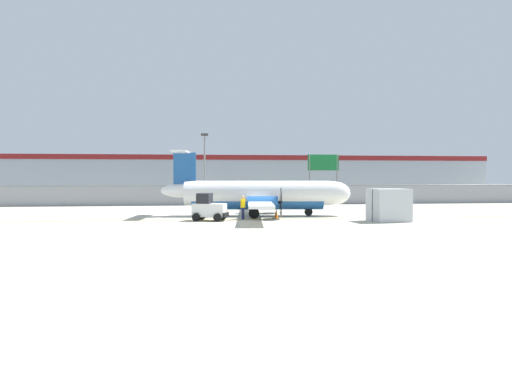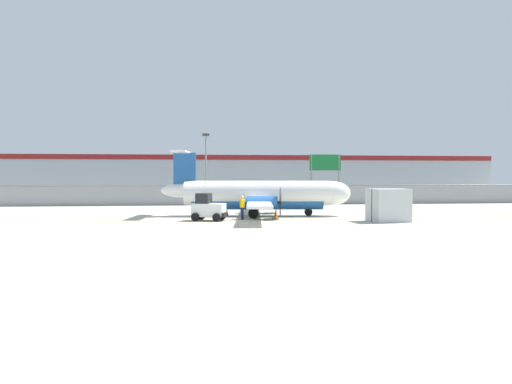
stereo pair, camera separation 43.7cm
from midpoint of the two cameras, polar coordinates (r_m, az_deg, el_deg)
The scene contains 17 objects.
ground_plane at distance 32.40m, azimuth -0.40°, elevation -3.40°, with size 140.00×140.00×0.01m.
perimeter_fence at distance 48.22m, azimuth -2.54°, elevation -0.30°, with size 98.00×0.10×2.10m.
parking_lot_strip at distance 59.73m, azimuth -3.37°, elevation -0.87°, with size 98.00×17.00×0.12m.
background_building at distance 78.12m, azimuth -4.21°, elevation 2.15°, with size 91.00×8.10×6.50m.
commuter_airplane at distance 34.92m, azimuth 0.26°, elevation -0.38°, with size 14.61×16.08×4.92m.
baggage_tug at distance 31.39m, azimuth -6.32°, elevation -2.03°, with size 2.56×1.96×1.88m.
ground_crew_worker at distance 31.99m, azimuth -2.04°, elevation -1.77°, with size 0.42×0.55×1.70m.
cargo_container at distance 31.97m, azimuth 15.89°, elevation -1.58°, with size 2.60×2.24×2.20m.
traffic_cone_near_left at distance 33.31m, azimuth 2.17°, elevation -2.72°, with size 0.36×0.36×0.64m.
traffic_cone_near_right at distance 35.89m, azimuth -4.05°, elevation -2.38°, with size 0.36×0.36×0.64m.
traffic_cone_far_left at distance 37.14m, azimuth -7.08°, elevation -2.25°, with size 0.36×0.36×0.64m.
parked_car_0 at distance 62.06m, azimuth -14.70°, elevation -0.06°, with size 4.21×2.02×1.58m.
parked_car_1 at distance 55.59m, azimuth -7.12°, elevation -0.24°, with size 4.21×2.02×1.58m.
parked_car_2 at distance 64.70m, azimuth 0.53°, elevation 0.09°, with size 4.38×2.42×1.58m.
parked_car_3 at distance 66.64m, azimuth 7.69°, elevation 0.13°, with size 4.36×2.35×1.58m.
apron_light_pole at distance 45.49m, azimuth -6.71°, elevation 3.56°, with size 0.70×0.30×7.27m.
highway_sign at distance 52.35m, azimuth 8.18°, elevation 3.17°, with size 3.60×0.14×5.50m.
Camera 1 is at (-3.85, -30.02, 3.06)m, focal length 32.00 mm.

